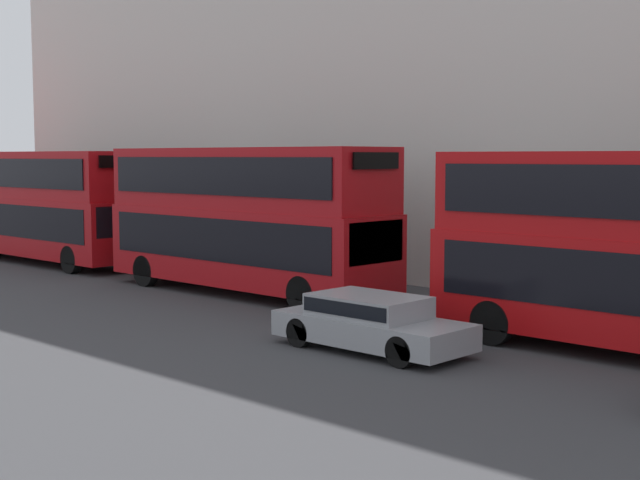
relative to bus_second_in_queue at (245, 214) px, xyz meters
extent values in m
cylinder|color=black|center=(-1.12, -9.39, -1.92)|extent=(0.30, 1.00, 1.00)
cylinder|color=black|center=(1.13, -9.39, -1.92)|extent=(0.30, 1.00, 1.00)
cube|color=#A80F14|center=(0.00, 0.01, -0.96)|extent=(2.55, 10.27, 2.23)
cube|color=#A80F14|center=(0.00, 0.01, 1.06)|extent=(2.50, 10.07, 1.82)
cube|color=black|center=(0.00, 0.01, -0.69)|extent=(2.59, 9.45, 1.25)
cube|color=black|center=(0.00, 0.01, 1.16)|extent=(2.59, 9.45, 1.09)
cube|color=black|center=(0.00, -5.10, -0.51)|extent=(2.17, 0.06, 1.11)
cube|color=black|center=(0.00, -5.10, 1.61)|extent=(1.78, 0.06, 0.44)
cylinder|color=black|center=(-1.12, -3.53, -1.92)|extent=(0.30, 1.00, 1.00)
cylinder|color=black|center=(1.13, -3.53, -1.92)|extent=(0.30, 1.00, 1.00)
cylinder|color=black|center=(-1.12, 3.54, -1.92)|extent=(0.30, 1.00, 1.00)
cylinder|color=black|center=(1.13, 3.54, -1.92)|extent=(0.30, 1.00, 1.00)
cube|color=#A80F14|center=(0.00, 12.12, -0.98)|extent=(2.55, 11.39, 2.18)
cube|color=#A80F14|center=(0.00, 12.12, 1.00)|extent=(2.50, 11.16, 1.79)
cube|color=black|center=(0.00, 12.12, -0.72)|extent=(2.59, 10.48, 1.22)
cube|color=black|center=(0.00, 12.12, 1.09)|extent=(2.59, 10.48, 1.08)
cube|color=black|center=(0.00, 6.46, -0.55)|extent=(2.17, 0.06, 1.09)
cube|color=black|center=(0.00, 6.46, 1.54)|extent=(1.78, 0.06, 0.43)
cylinder|color=black|center=(-1.12, 8.03, -1.92)|extent=(0.30, 1.00, 1.00)
cylinder|color=black|center=(1.13, 8.03, -1.92)|extent=(0.30, 1.00, 1.00)
cylinder|color=black|center=(1.13, 16.22, -1.92)|extent=(0.30, 1.00, 1.00)
cube|color=gray|center=(-3.40, -7.86, -1.97)|extent=(1.79, 4.38, 0.55)
cube|color=gray|center=(-3.40, -7.75, -1.46)|extent=(1.57, 2.41, 0.46)
cube|color=black|center=(-3.40, -7.75, -1.44)|extent=(1.61, 2.29, 0.30)
cylinder|color=black|center=(-4.18, -9.26, -2.10)|extent=(0.22, 0.64, 0.64)
cylinder|color=black|center=(-2.62, -9.26, -2.10)|extent=(0.22, 0.64, 0.64)
cylinder|color=black|center=(-4.18, -6.46, -2.10)|extent=(0.22, 0.64, 0.64)
cylinder|color=black|center=(-2.62, -6.46, -2.10)|extent=(0.22, 0.64, 0.64)
cylinder|color=brown|center=(2.05, 8.27, -1.67)|extent=(0.36, 0.36, 1.50)
sphere|color=tan|center=(2.05, 8.27, -0.81)|extent=(0.22, 0.22, 0.22)
camera|label=1|loc=(-17.74, -19.96, 1.72)|focal=50.00mm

